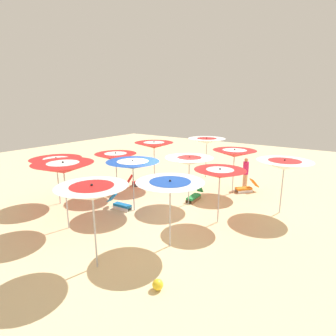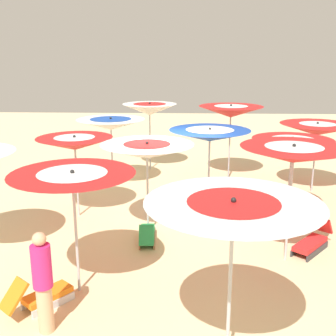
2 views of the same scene
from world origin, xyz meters
name	(u,v)px [view 2 (image 2 of 2)]	position (x,y,z in m)	size (l,w,h in m)	color
ground	(176,219)	(0.00, 0.00, -0.02)	(39.52, 39.52, 0.04)	beige
beach_umbrella_1	(73,183)	(3.54, -1.67, 2.05)	(2.14, 2.14, 2.28)	#B2B2B7
beach_umbrella_2	(233,214)	(5.36, 0.82, 2.25)	(2.22, 2.22, 2.46)	#B2B2B7
beach_umbrella_3	(75,143)	(-0.09, -2.57, 1.95)	(1.93, 1.93, 2.17)	#B2B2B7
beach_umbrella_4	(147,151)	(0.92, -0.64, 2.01)	(2.14, 2.14, 2.23)	#B2B2B7
beach_umbrella_5	(293,154)	(2.21, 2.33, 2.26)	(2.08, 2.08, 2.48)	#B2B2B7
beach_umbrella_6	(111,124)	(-2.64, -2.09, 2.03)	(2.13, 2.13, 2.25)	#B2B2B7
beach_umbrella_7	(210,135)	(-1.05, 0.89, 2.00)	(2.22, 2.22, 2.22)	#B2B2B7
beach_umbrella_8	(292,146)	(-0.09, 2.89, 1.94)	(2.01, 2.01, 2.17)	#B2B2B7
beach_umbrella_9	(150,109)	(-4.78, -1.05, 2.22)	(1.94, 1.94, 2.48)	#B2B2B7
beach_umbrella_10	(231,112)	(-3.73, 1.73, 2.29)	(2.13, 2.13, 2.54)	#B2B2B7
beach_umbrella_11	(317,129)	(-2.43, 4.20, 1.94)	(2.23, 2.23, 2.17)	#B2B2B7
lounger_0	(41,296)	(4.09, -2.17, 0.22)	(1.16, 1.05, 0.66)	silver
lounger_1	(312,242)	(1.74, 3.01, 0.20)	(1.20, 1.11, 0.63)	#333338
lounger_2	(228,195)	(-1.30, 1.47, 0.21)	(0.39, 1.19, 0.62)	silver
lounger_3	(147,235)	(1.51, -0.61, 0.20)	(1.24, 0.40, 0.61)	olive
beachgoer_0	(43,281)	(4.69, -1.89, 0.86)	(0.30, 0.30, 1.65)	#D8A87F
beach_ball	(96,166)	(-4.56, -3.06, 0.14)	(0.28, 0.28, 0.28)	yellow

